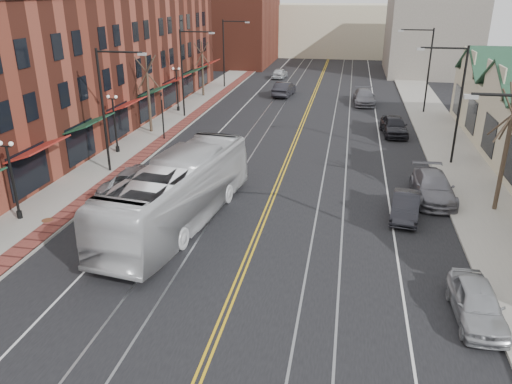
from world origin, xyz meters
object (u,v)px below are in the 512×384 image
at_px(parked_car_a, 477,303).
at_px(parked_car_b, 406,206).
at_px(transit_bus, 178,192).
at_px(parked_suv, 140,180).
at_px(parked_car_d, 394,126).
at_px(parked_car_c, 433,187).

bearing_deg(parked_car_a, parked_car_b, 99.97).
relative_size(transit_bus, parked_car_b, 3.21).
xyz_separation_m(parked_suv, parked_car_b, (15.48, -0.63, -0.18)).
height_order(transit_bus, parked_suv, transit_bus).
distance_m(transit_bus, parked_car_a, 14.79).
height_order(parked_suv, parked_car_b, parked_suv).
distance_m(parked_car_a, parked_car_d, 25.85).
bearing_deg(parked_suv, parked_car_a, 155.70).
height_order(transit_bus, parked_car_d, transit_bus).
xyz_separation_m(transit_bus, parked_car_c, (13.54, 5.95, -1.03)).
xyz_separation_m(parked_suv, parked_car_d, (15.98, 16.33, -0.03)).
bearing_deg(parked_car_b, transit_bus, -157.89).
bearing_deg(transit_bus, parked_car_a, 164.48).
bearing_deg(parked_car_b, parked_car_c, 66.28).
distance_m(transit_bus, parked_car_c, 14.83).
bearing_deg(parked_car_b, parked_car_a, -70.76).
bearing_deg(parked_suv, parked_car_c, -167.93).
distance_m(parked_suv, parked_car_a, 19.71).
relative_size(parked_suv, parked_car_c, 1.15).
bearing_deg(transit_bus, parked_car_b, -157.80).
height_order(parked_car_a, parked_car_c, parked_car_c).
xyz_separation_m(parked_car_a, parked_car_d, (-1.30, 25.82, 0.11)).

